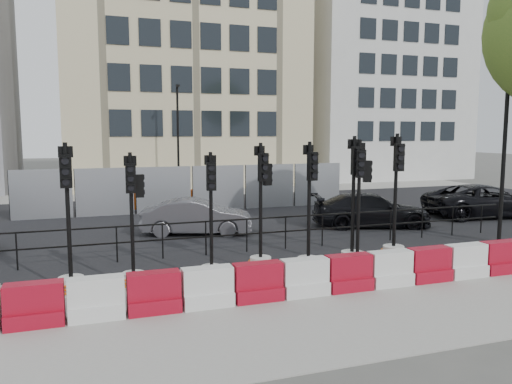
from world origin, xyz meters
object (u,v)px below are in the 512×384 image
object	(u,v)px
traffic_signal_d	(261,242)
traffic_signal_h	(394,235)
traffic_signal_a	(70,264)
lamp_post_near	(505,140)
car_c	(371,210)

from	to	relation	value
traffic_signal_d	traffic_signal_h	size ratio (longest dim) A/B	0.94
traffic_signal_a	traffic_signal_h	xyz separation A→B (m)	(8.14, 0.21, 0.04)
lamp_post_near	traffic_signal_a	world-z (taller)	lamp_post_near
car_c	traffic_signal_a	bearing A→B (deg)	130.81
traffic_signal_h	traffic_signal_d	bearing A→B (deg)	-176.37
traffic_signal_a	car_c	distance (m)	11.18
traffic_signal_d	car_c	xyz separation A→B (m)	(5.77, 4.30, -0.14)
traffic_signal_h	car_c	size ratio (longest dim) A/B	0.75
traffic_signal_a	traffic_signal_h	bearing A→B (deg)	2.92
traffic_signal_a	traffic_signal_d	bearing A→B (deg)	5.83
lamp_post_near	traffic_signal_a	size ratio (longest dim) A/B	1.85
car_c	traffic_signal_h	bearing A→B (deg)	171.66
traffic_signal_d	traffic_signal_a	bearing A→B (deg)	172.06
traffic_signal_a	traffic_signal_h	size ratio (longest dim) A/B	0.95
traffic_signal_a	traffic_signal_d	distance (m)	4.42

